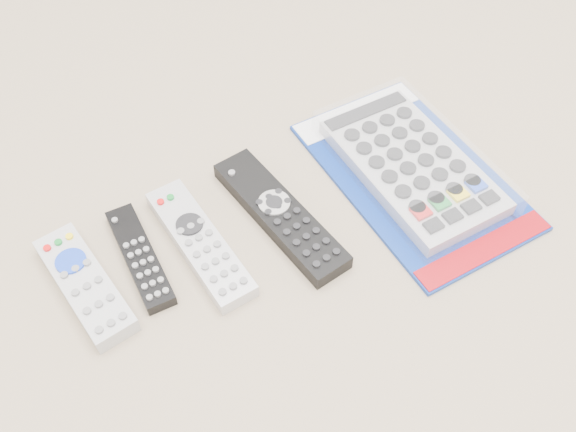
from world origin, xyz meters
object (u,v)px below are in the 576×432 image
jumbo_remote_packaged (412,165)px  remote_slim_black (140,257)px  remote_large_black (280,215)px  remote_small_grey (85,285)px  remote_silver_dvd (200,243)px

jumbo_remote_packaged → remote_slim_black: bearing=172.6°
remote_large_black → remote_small_grey: bearing=168.2°
remote_slim_black → remote_silver_dvd: (0.07, -0.02, 0.00)m
remote_small_grey → remote_silver_dvd: bearing=-11.6°
remote_small_grey → remote_slim_black: (0.07, 0.01, -0.00)m
remote_small_grey → jumbo_remote_packaged: jumbo_remote_packaged is taller
remote_large_black → jumbo_remote_packaged: bearing=-12.4°
remote_slim_black → jumbo_remote_packaged: jumbo_remote_packaged is taller
remote_silver_dvd → remote_slim_black: bearing=162.1°
remote_small_grey → jumbo_remote_packaged: 0.43m
remote_silver_dvd → jumbo_remote_packaged: bearing=-9.0°
remote_slim_black → jumbo_remote_packaged: bearing=-5.1°
remote_silver_dvd → jumbo_remote_packaged: 0.29m
remote_slim_black → jumbo_remote_packaged: size_ratio=0.49×
remote_small_grey → remote_large_black: (0.24, -0.03, -0.00)m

